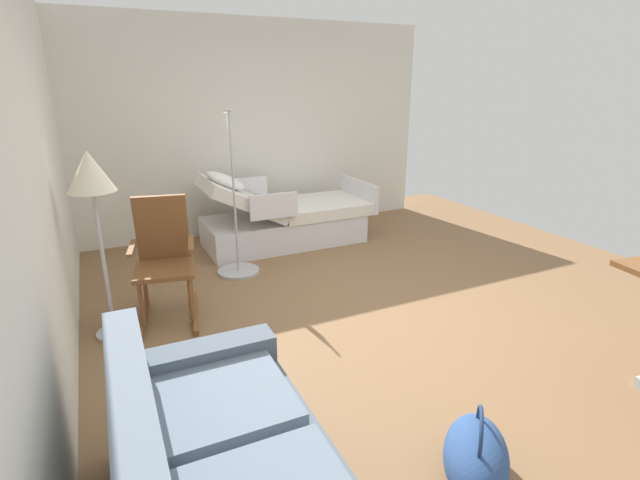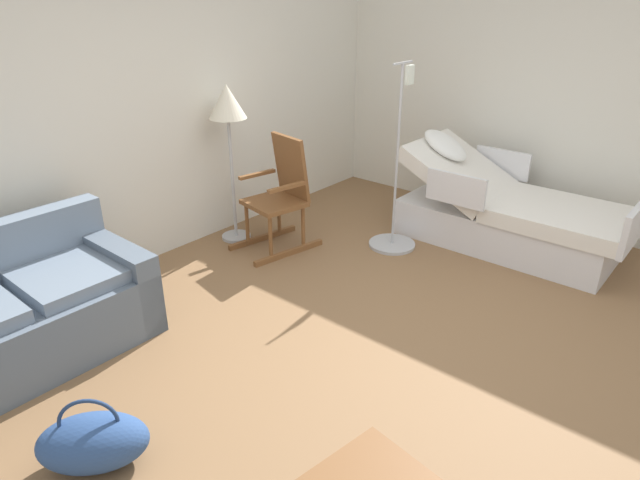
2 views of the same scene
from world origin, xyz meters
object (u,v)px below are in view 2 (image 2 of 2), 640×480
(rocking_chair, at_px, (281,196))
(duffel_bag, at_px, (93,442))
(floor_lamp, at_px, (228,113))
(couch, at_px, (18,317))
(hospital_bed, at_px, (507,215))
(iv_pole, at_px, (394,221))

(rocking_chair, bearing_deg, duffel_bag, -156.65)
(floor_lamp, bearing_deg, rocking_chair, -69.93)
(couch, height_order, floor_lamp, floor_lamp)
(couch, distance_m, duffel_bag, 1.24)
(hospital_bed, xyz_separation_m, couch, (-3.73, 1.73, 0.00))
(rocking_chair, distance_m, iv_pole, 1.09)
(rocking_chair, xyz_separation_m, floor_lamp, (-0.17, 0.46, 0.72))
(couch, xyz_separation_m, rocking_chair, (2.36, -0.11, 0.20))
(floor_lamp, bearing_deg, duffel_bag, -146.77)
(floor_lamp, distance_m, duffel_bag, 3.05)
(hospital_bed, relative_size, floor_lamp, 1.41)
(couch, distance_m, rocking_chair, 2.37)
(rocking_chair, xyz_separation_m, duffel_bag, (-2.55, -1.10, -0.35))
(couch, height_order, duffel_bag, couch)
(floor_lamp, height_order, duffel_bag, floor_lamp)
(couch, relative_size, rocking_chair, 1.53)
(rocking_chair, bearing_deg, iv_pole, -50.47)
(floor_lamp, relative_size, iv_pole, 0.88)
(couch, xyz_separation_m, floor_lamp, (2.20, 0.35, 0.92))
(couch, bearing_deg, floor_lamp, 9.02)
(couch, bearing_deg, rocking_chair, -2.72)
(rocking_chair, relative_size, duffel_bag, 1.66)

